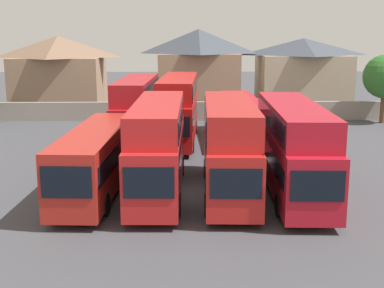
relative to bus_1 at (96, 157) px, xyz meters
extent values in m
plane|color=#424247|center=(5.10, 17.83, -1.95)|extent=(140.00, 140.00, 0.00)
cube|color=gray|center=(5.10, 23.30, -1.05)|extent=(56.00, 0.50, 1.80)
cube|color=#B0241C|center=(0.00, 0.01, -0.07)|extent=(3.10, 11.48, 3.06)
cube|color=black|center=(-0.33, -5.67, 0.30)|extent=(2.15, 0.21, 1.38)
cube|color=black|center=(0.00, 0.01, 0.30)|extent=(3.08, 10.57, 0.96)
cylinder|color=black|center=(0.91, -3.57, -1.40)|extent=(0.36, 1.12, 1.10)
cylinder|color=black|center=(-1.32, -3.44, -1.40)|extent=(0.36, 1.12, 1.10)
cylinder|color=black|center=(1.33, 3.46, -1.40)|extent=(0.36, 1.12, 1.10)
cylinder|color=black|center=(-0.91, 3.59, -1.40)|extent=(0.36, 1.12, 1.10)
cube|color=red|center=(3.25, -0.12, -0.09)|extent=(2.76, 11.26, 3.01)
cube|color=black|center=(3.09, -5.74, 0.27)|extent=(2.14, 0.14, 1.35)
cube|color=black|center=(3.25, -0.12, 0.27)|extent=(2.78, 10.37, 0.95)
cube|color=red|center=(3.26, 0.16, 2.14)|extent=(2.70, 10.70, 1.45)
cube|color=black|center=(3.26, 0.16, 2.14)|extent=(2.77, 10.14, 1.02)
cylinder|color=black|center=(4.27, -3.62, -1.40)|extent=(0.33, 1.11, 1.10)
cylinder|color=black|center=(2.03, -3.56, -1.40)|extent=(0.33, 1.11, 1.10)
cylinder|color=black|center=(4.47, 3.31, -1.40)|extent=(0.33, 1.11, 1.10)
cylinder|color=black|center=(2.24, 3.38, -1.40)|extent=(0.33, 1.11, 1.10)
cube|color=red|center=(6.95, -0.47, -0.14)|extent=(2.93, 10.63, 2.91)
cube|color=black|center=(6.72, -5.76, 0.21)|extent=(2.19, 0.17, 1.31)
cube|color=black|center=(6.95, -0.47, 0.21)|extent=(2.93, 9.79, 0.92)
cube|color=red|center=(6.96, -0.21, 2.11)|extent=(2.86, 10.10, 1.60)
cube|color=black|center=(6.96, -0.21, 2.11)|extent=(2.92, 9.58, 1.12)
cylinder|color=black|center=(7.95, -3.79, -1.40)|extent=(0.35, 1.11, 1.10)
cylinder|color=black|center=(5.66, -3.69, -1.40)|extent=(0.35, 1.11, 1.10)
cylinder|color=black|center=(8.23, 2.74, -1.40)|extent=(0.35, 1.11, 1.10)
cylinder|color=black|center=(5.94, 2.84, -1.40)|extent=(0.35, 1.11, 1.10)
cube|color=#B31524|center=(10.32, -0.25, -0.13)|extent=(3.12, 12.04, 2.93)
cube|color=black|center=(10.03, -6.23, 0.22)|extent=(2.24, 0.19, 1.32)
cube|color=black|center=(10.32, -0.25, 0.22)|extent=(3.11, 11.09, 0.92)
cube|color=#B31524|center=(10.33, 0.05, 2.04)|extent=(3.04, 11.44, 1.42)
cube|color=black|center=(10.33, 0.05, 2.04)|extent=(3.10, 10.85, 1.00)
cylinder|color=black|center=(11.31, -4.00, -1.40)|extent=(0.35, 1.11, 1.10)
cylinder|color=black|center=(8.97, -3.88, -1.40)|extent=(0.35, 1.11, 1.10)
cylinder|color=black|center=(11.66, 3.39, -1.40)|extent=(0.35, 1.11, 1.10)
cylinder|color=black|center=(9.33, 3.51, -1.40)|extent=(0.35, 1.11, 1.10)
cube|color=#B0171F|center=(1.07, 13.23, -0.14)|extent=(3.04, 11.57, 2.91)
cube|color=black|center=(0.77, 7.49, 0.21)|extent=(2.15, 0.19, 1.31)
cube|color=black|center=(1.07, 13.23, 0.21)|extent=(3.03, 10.65, 0.92)
cube|color=#B0171F|center=(1.08, 13.52, 2.13)|extent=(2.96, 10.99, 1.63)
cube|color=black|center=(1.08, 13.52, 2.13)|extent=(3.02, 10.42, 1.14)
cylinder|color=black|center=(2.01, 9.63, -1.40)|extent=(0.36, 1.11, 1.10)
cylinder|color=black|center=(-0.24, 9.75, -1.40)|extent=(0.36, 1.11, 1.10)
cylinder|color=black|center=(2.38, 16.72, -1.40)|extent=(0.36, 1.11, 1.10)
cylinder|color=black|center=(0.13, 16.84, -1.40)|extent=(0.36, 1.11, 1.10)
cube|color=red|center=(4.30, 12.96, -0.06)|extent=(3.29, 11.68, 3.06)
cube|color=black|center=(3.94, 7.18, 0.30)|extent=(2.27, 0.22, 1.38)
cube|color=black|center=(4.30, 12.96, 0.30)|extent=(3.27, 10.76, 0.96)
cube|color=red|center=(4.31, 13.25, 2.27)|extent=(3.20, 11.10, 1.61)
cube|color=black|center=(4.31, 13.25, 2.27)|extent=(3.26, 10.53, 1.13)
cylinder|color=black|center=(5.26, 9.31, -1.40)|extent=(0.37, 1.12, 1.10)
cylinder|color=black|center=(2.89, 9.46, -1.40)|extent=(0.37, 1.12, 1.10)
cylinder|color=black|center=(5.70, 16.46, -1.40)|extent=(0.37, 1.12, 1.10)
cylinder|color=black|center=(3.33, 16.60, -1.40)|extent=(0.37, 1.12, 1.10)
cube|color=red|center=(9.31, 13.66, -0.12)|extent=(2.57, 11.60, 2.95)
cube|color=black|center=(9.39, 7.85, 0.24)|extent=(2.13, 0.11, 1.33)
cube|color=black|center=(9.31, 13.66, 0.24)|extent=(2.60, 10.67, 0.93)
cylinder|color=black|center=(10.47, 10.08, -1.40)|extent=(0.31, 1.10, 1.10)
cylinder|color=black|center=(8.24, 10.06, -1.40)|extent=(0.31, 1.10, 1.10)
cylinder|color=black|center=(10.38, 17.26, -1.40)|extent=(0.31, 1.10, 1.10)
cylinder|color=black|center=(8.15, 17.23, -1.40)|extent=(0.31, 1.10, 1.10)
cube|color=#9E7A60|center=(-8.89, 31.42, 0.91)|extent=(9.38, 7.90, 5.73)
pyramid|color=brown|center=(-8.89, 31.42, 4.92)|extent=(9.85, 8.30, 2.29)
cube|color=#9E7A60|center=(6.52, 31.03, 1.12)|extent=(8.70, 6.83, 6.14)
pyramid|color=#3D424C|center=(6.52, 31.03, 5.49)|extent=(9.14, 7.17, 2.62)
cube|color=tan|center=(18.36, 32.13, 1.00)|extent=(9.80, 7.39, 5.91)
pyramid|color=#3D424C|center=(18.36, 32.13, 4.88)|extent=(10.29, 7.76, 1.86)
cylinder|color=brown|center=(23.52, 21.30, -0.48)|extent=(0.47, 0.47, 2.95)
camera|label=1|loc=(4.37, -26.38, 6.36)|focal=48.32mm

